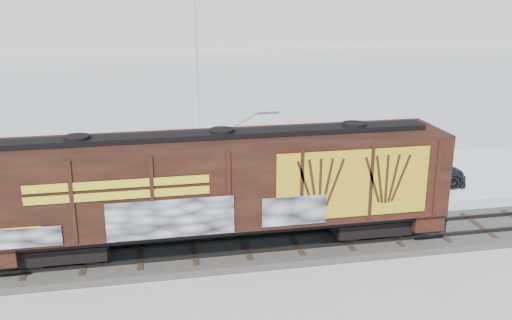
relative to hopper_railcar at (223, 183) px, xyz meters
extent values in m
plane|color=white|center=(0.81, 0.01, -2.90)|extent=(500.00, 500.00, 0.00)
cube|color=#59544C|center=(0.81, 0.01, -2.76)|extent=(50.00, 3.40, 0.28)
cube|color=#33302D|center=(0.81, -0.71, -2.55)|extent=(50.00, 0.10, 0.15)
cube|color=#33302D|center=(0.81, 0.73, -2.55)|extent=(50.00, 0.10, 0.15)
cube|color=white|center=(0.81, 7.51, -2.89)|extent=(40.00, 8.00, 0.03)
cube|color=white|center=(0.81, 95.01, 3.10)|extent=(360.00, 40.00, 12.00)
cube|color=black|center=(-5.81, 0.01, -2.02)|extent=(3.00, 2.00, 0.90)
cube|color=black|center=(5.80, 0.01, -2.02)|extent=(3.00, 2.00, 0.90)
cylinder|color=black|center=(-6.76, -0.77, -2.02)|extent=(0.90, 0.12, 0.90)
cube|color=black|center=(0.00, 0.01, -1.50)|extent=(16.87, 2.40, 0.25)
cube|color=#3B1B10|center=(0.00, 0.01, 0.20)|extent=(16.87, 3.00, 3.15)
cube|color=black|center=(0.00, 0.01, 1.87)|extent=(15.52, 0.90, 0.20)
cube|color=yellow|center=(4.55, -1.53, 0.20)|extent=(5.74, 0.03, 2.55)
cube|color=gold|center=(-3.72, -1.53, 0.55)|extent=(6.07, 0.02, 0.70)
cube|color=silver|center=(-2.03, -1.54, -0.62)|extent=(4.39, 0.03, 1.40)
cylinder|color=silver|center=(0.54, 15.20, -2.80)|extent=(0.90, 0.90, 0.20)
cylinder|color=silver|center=(0.54, 15.20, 2.74)|extent=(0.14, 0.14, 11.29)
imported|color=#B2B6BA|center=(-4.35, 6.96, -2.13)|extent=(4.64, 2.78, 1.48)
imported|color=silver|center=(1.66, 6.80, -2.21)|extent=(4.26, 2.75, 1.33)
imported|color=#21242A|center=(10.93, 5.96, -2.14)|extent=(5.24, 2.64, 1.46)
camera|label=1|loc=(-2.65, -19.90, 7.08)|focal=40.00mm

